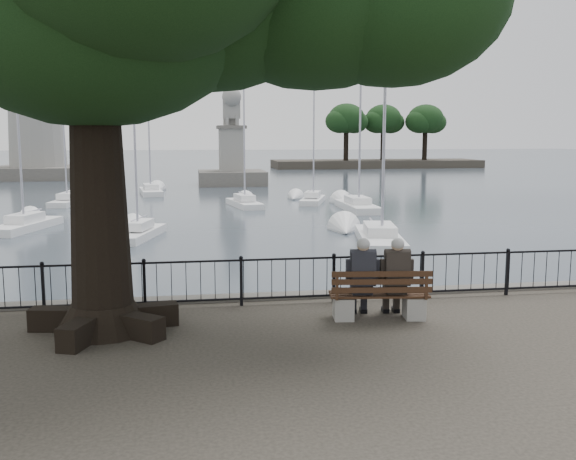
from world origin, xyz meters
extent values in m
cube|color=#514E4A|center=(0.00, 3.00, -0.50)|extent=(200.00, 0.40, 1.20)
plane|color=#2A343E|center=(0.00, 103.00, -1.00)|extent=(260.00, 260.00, 0.00)
cube|color=black|center=(0.00, 2.50, 0.98)|extent=(22.00, 0.04, 0.04)
cube|color=black|center=(0.00, 2.50, 0.15)|extent=(22.00, 0.04, 0.04)
cube|color=gray|center=(0.90, 1.20, 0.22)|extent=(0.43, 0.53, 0.44)
cube|color=gray|center=(2.29, 1.03, 0.22)|extent=(0.43, 0.53, 0.44)
cube|color=black|center=(1.59, 1.12, 0.48)|extent=(1.99, 0.77, 0.04)
cube|color=black|center=(1.56, 0.83, 0.81)|extent=(1.93, 0.27, 0.43)
cube|color=black|center=(1.26, 1.17, 0.61)|extent=(0.42, 0.37, 0.26)
cube|color=black|center=(1.24, 1.05, 1.02)|extent=(0.50, 0.31, 0.65)
sphere|color=tan|center=(1.25, 1.09, 1.47)|extent=(0.25, 0.25, 0.25)
ellipsoid|color=#A9A9A9|center=(1.25, 1.07, 1.51)|extent=(0.26, 0.26, 0.22)
cube|color=black|center=(1.30, 1.48, 0.24)|extent=(0.40, 0.51, 0.48)
cube|color=black|center=(1.92, 1.09, 0.61)|extent=(0.42, 0.37, 0.26)
cube|color=black|center=(1.91, 0.97, 1.02)|extent=(0.50, 0.31, 0.65)
sphere|color=tan|center=(1.91, 1.01, 1.47)|extent=(0.25, 0.25, 0.25)
ellipsoid|color=#A9A9A9|center=(1.91, 0.99, 1.51)|extent=(0.26, 0.26, 0.22)
cube|color=black|center=(1.96, 1.40, 0.24)|extent=(0.40, 0.51, 0.48)
cone|color=black|center=(-3.66, 1.15, 0.26)|extent=(1.78, 1.78, 0.52)
cone|color=black|center=(-3.66, 1.15, 3.14)|extent=(1.15, 1.15, 6.27)
cube|color=#514E4A|center=(-18.00, 62.00, -0.40)|extent=(9.34, 9.34, 1.40)
cone|color=gray|center=(-18.00, 62.00, 11.21)|extent=(5.98, 5.98, 22.42)
cube|color=#514E4A|center=(2.00, 50.00, -0.40)|extent=(6.18, 6.18, 1.40)
cube|color=gray|center=(2.00, 50.00, 2.16)|extent=(2.27, 2.67, 4.12)
cube|color=#514E4A|center=(2.00, 50.00, 4.37)|extent=(2.67, 3.08, 0.30)
cube|color=gray|center=(2.00, 50.31, 5.24)|extent=(1.34, 2.27, 1.44)
cube|color=gray|center=(2.00, 49.28, 5.96)|extent=(1.54, 1.03, 1.65)
sphere|color=gray|center=(2.00, 48.87, 7.09)|extent=(1.75, 1.75, 1.75)
cube|color=white|center=(-10.00, 22.00, -0.90)|extent=(2.76, 5.27, 0.56)
cube|color=white|center=(-10.00, 22.00, -0.40)|extent=(1.57, 2.27, 0.42)
cylinder|color=#ACAAB9|center=(-10.00, 21.71, 4.18)|extent=(0.11, 0.11, 9.55)
cube|color=white|center=(-4.35, 18.55, -0.90)|extent=(2.36, 4.78, 0.51)
cube|color=white|center=(-4.35, 18.55, -0.40)|extent=(1.37, 2.05, 0.38)
cylinder|color=#ACAAB9|center=(-4.35, 18.30, 4.01)|extent=(0.10, 0.10, 9.22)
cube|color=white|center=(5.94, 15.31, -0.90)|extent=(2.73, 6.17, 0.66)
cube|color=white|center=(5.94, 15.31, -0.40)|extent=(1.64, 2.61, 0.50)
cylinder|color=#ACAAB9|center=(5.94, 14.98, 5.39)|extent=(0.13, 0.13, 11.99)
cube|color=white|center=(8.28, 27.72, -0.90)|extent=(1.64, 5.81, 0.65)
cube|color=white|center=(8.28, 27.72, -0.40)|extent=(1.19, 2.37, 0.48)
cylinder|color=#ACAAB9|center=(8.28, 27.40, 3.84)|extent=(0.13, 0.13, 8.87)
cube|color=white|center=(-10.08, 33.81, -0.90)|extent=(1.96, 4.85, 0.52)
cube|color=white|center=(-10.08, 33.81, -0.40)|extent=(1.22, 2.03, 0.39)
cylinder|color=#ACAAB9|center=(-10.08, 33.55, 4.17)|extent=(0.10, 0.10, 9.55)
cube|color=white|center=(1.52, 30.77, -0.90)|extent=(2.19, 5.02, 0.54)
cube|color=white|center=(1.52, 30.77, -0.40)|extent=(1.32, 2.12, 0.40)
cylinder|color=#ACAAB9|center=(1.52, 30.50, 3.68)|extent=(0.11, 0.11, 8.55)
cube|color=white|center=(6.35, 32.35, -0.90)|extent=(2.65, 4.83, 0.52)
cube|color=white|center=(6.35, 32.35, -0.40)|extent=(1.48, 2.09, 0.39)
cylinder|color=#ACAAB9|center=(6.35, 32.10, 3.39)|extent=(0.10, 0.10, 7.98)
cube|color=white|center=(-5.01, 40.81, -0.90)|extent=(2.17, 5.55, 0.60)
cube|color=white|center=(-5.01, 40.81, -0.40)|extent=(1.37, 2.32, 0.45)
cylinder|color=#ACAAB9|center=(-5.01, 40.51, 5.12)|extent=(0.12, 0.12, 11.44)
cube|color=#2A2620|center=(25.00, 80.00, -0.50)|extent=(30.00, 8.00, 1.20)
cylinder|color=black|center=(20.00, 78.00, 2.00)|extent=(0.70, 0.70, 4.00)
ellipsoid|color=black|center=(20.00, 78.00, 6.00)|extent=(5.20, 5.20, 4.16)
cylinder|color=black|center=(26.00, 80.00, 2.00)|extent=(0.70, 0.70, 4.00)
ellipsoid|color=black|center=(26.00, 80.00, 6.00)|extent=(5.20, 5.20, 4.16)
cylinder|color=black|center=(32.00, 79.00, 2.00)|extent=(0.70, 0.70, 4.00)
ellipsoid|color=black|center=(32.00, 79.00, 6.00)|extent=(5.20, 5.20, 4.16)
camera|label=1|loc=(-2.05, -10.72, 3.57)|focal=40.00mm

